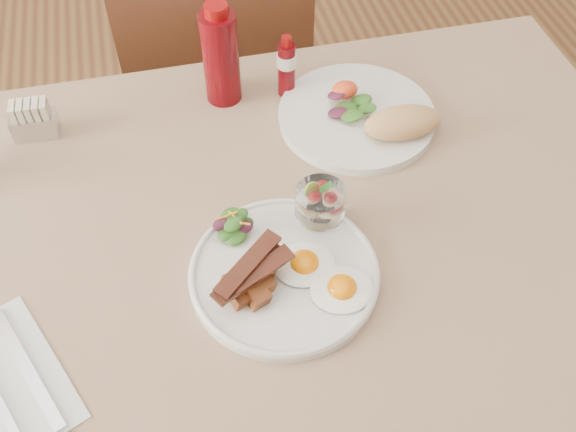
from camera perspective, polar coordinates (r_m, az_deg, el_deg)
name	(u,v)px	position (r m, az deg, el deg)	size (l,w,h in m)	color
table	(273,261)	(1.08, -1.37, -4.00)	(1.33, 0.88, 0.75)	#4E2A18
chair_far	(217,80)	(1.64, -6.36, 11.92)	(0.42, 0.42, 0.93)	#4E2A18
main_plate	(284,274)	(0.95, -0.35, -5.18)	(0.28, 0.28, 0.02)	silver
fried_eggs	(323,276)	(0.93, 3.12, -5.32)	(0.15, 0.16, 0.03)	white
bacon_potato_pile	(251,279)	(0.90, -3.27, -5.64)	(0.13, 0.10, 0.05)	brown
side_salad	(234,226)	(0.97, -4.84, -0.93)	(0.07, 0.06, 0.04)	#204C14
fruit_cup	(321,202)	(0.96, 2.91, 1.22)	(0.08, 0.08, 0.08)	white
second_plate	(367,116)	(1.17, 7.05, 8.78)	(0.28, 0.28, 0.07)	silver
ketchup_bottle	(221,56)	(1.18, -6.01, 13.93)	(0.08, 0.08, 0.19)	#52040A
hot_sauce_bottle	(287,67)	(1.20, -0.13, 13.13)	(0.05, 0.05, 0.13)	#52040A
sugar_caddy	(34,121)	(1.21, -21.68, 7.85)	(0.08, 0.05, 0.07)	silver
napkin_cutlery	(11,378)	(0.95, -23.43, -13.07)	(0.21, 0.26, 0.01)	silver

